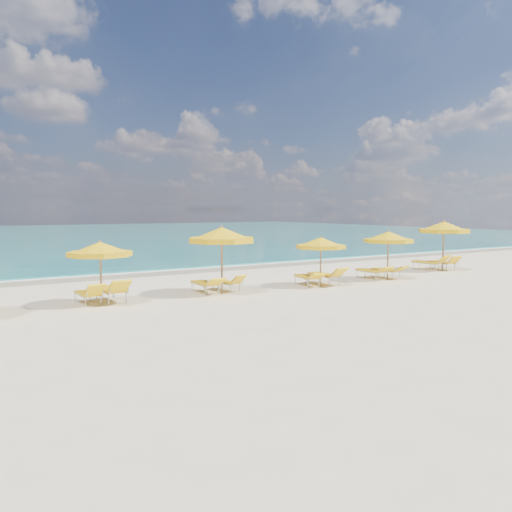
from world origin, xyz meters
TOP-DOWN VIEW (x-y plane):
  - ground_plane at (0.00, 0.00)m, footprint 120.00×120.00m
  - ocean at (0.00, 48.00)m, footprint 120.00×80.00m
  - wet_sand_band at (0.00, 7.40)m, footprint 120.00×2.60m
  - foam_line at (0.00, 8.20)m, footprint 120.00×1.20m
  - whitecap_near at (-6.00, 17.00)m, footprint 14.00×0.36m
  - whitecap_far at (8.00, 24.00)m, footprint 18.00×0.30m
  - umbrella_3 at (-6.82, 0.34)m, footprint 2.41×2.41m
  - umbrella_4 at (-2.37, 0.12)m, footprint 2.83×2.83m
  - umbrella_5 at (2.01, -0.35)m, footprint 2.09×2.09m
  - umbrella_6 at (5.83, -0.45)m, footprint 2.47×2.47m
  - umbrella_7 at (10.83, 0.44)m, footprint 3.35×3.35m
  - lounger_3_left at (-7.17, 0.66)m, footprint 0.68×1.69m
  - lounger_3_right at (-6.38, 0.70)m, footprint 0.75×2.03m
  - lounger_4_left at (-2.84, 0.57)m, footprint 0.62×1.84m
  - lounger_4_right at (-1.87, 0.67)m, footprint 0.81×1.66m
  - lounger_5_left at (1.61, 0.01)m, footprint 0.92×1.91m
  - lounger_5_right at (2.51, -0.05)m, footprint 0.70×1.95m
  - lounger_6_left at (5.35, 0.09)m, footprint 0.66×1.88m
  - lounger_6_right at (6.23, -0.00)m, footprint 0.76×1.86m
  - lounger_7_left at (10.31, 0.96)m, footprint 0.91×2.01m
  - lounger_7_right at (11.20, 0.70)m, footprint 0.94×1.89m

SIDE VIEW (x-z plane):
  - ground_plane at x=0.00m, z-range 0.00..0.00m
  - ocean at x=0.00m, z-range -0.15..0.15m
  - wet_sand_band at x=0.00m, z-range -0.01..0.01m
  - foam_line at x=0.00m, z-range -0.01..0.01m
  - whitecap_near at x=-6.00m, z-range -0.03..0.03m
  - whitecap_far at x=8.00m, z-range -0.03..0.03m
  - lounger_4_right at x=-1.87m, z-range -0.16..0.56m
  - lounger_3_left at x=-7.17m, z-range -0.19..0.62m
  - lounger_6_right at x=6.23m, z-range -0.12..0.54m
  - lounger_5_left at x=1.61m, z-range -0.12..0.55m
  - lounger_6_left at x=5.35m, z-range -0.13..0.56m
  - lounger_4_left at x=-2.84m, z-range -0.14..0.58m
  - lounger_7_right at x=11.20m, z-range -0.19..0.64m
  - lounger_5_right at x=2.51m, z-range -0.18..0.66m
  - lounger_7_left at x=10.31m, z-range -0.20..0.68m
  - lounger_3_right at x=-6.38m, z-range -0.21..0.70m
  - umbrella_5 at x=2.01m, z-range 0.73..2.81m
  - umbrella_3 at x=-6.82m, z-range 0.76..2.92m
  - umbrella_6 at x=5.83m, z-range 0.79..3.02m
  - umbrella_4 at x=-2.37m, z-range 0.91..3.48m
  - umbrella_7 at x=10.83m, z-range 0.92..3.54m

